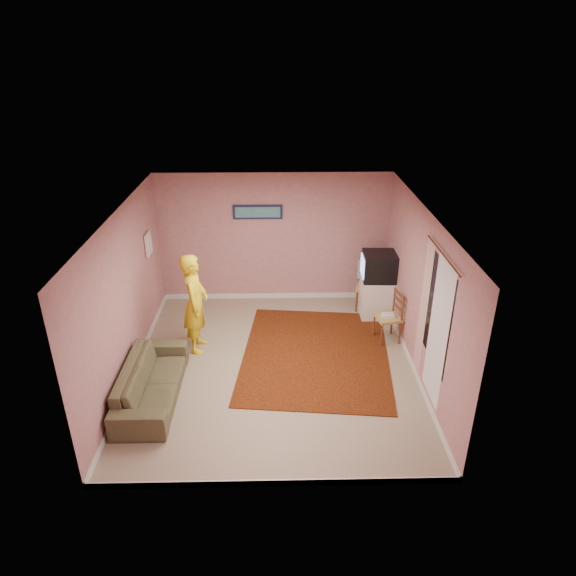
{
  "coord_description": "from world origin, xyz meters",
  "views": [
    {
      "loc": [
        0.07,
        -6.98,
        4.8
      ],
      "look_at": [
        0.24,
        0.6,
        1.13
      ],
      "focal_mm": 32.0,
      "sensor_mm": 36.0,
      "label": 1
    }
  ],
  "objects_px": {
    "chair_a": "(368,282)",
    "person": "(195,303)",
    "tv_cabinet": "(376,297)",
    "crt_tv": "(379,266)",
    "chair_b": "(388,312)",
    "sofa": "(151,381)"
  },
  "relations": [
    {
      "from": "sofa",
      "to": "chair_a",
      "type": "bearing_deg",
      "value": -52.83
    },
    {
      "from": "chair_b",
      "to": "person",
      "type": "xyz_separation_m",
      "value": [
        -3.29,
        -0.2,
        0.31
      ]
    },
    {
      "from": "chair_b",
      "to": "person",
      "type": "bearing_deg",
      "value": -97.76
    },
    {
      "from": "crt_tv",
      "to": "chair_a",
      "type": "height_order",
      "value": "crt_tv"
    },
    {
      "from": "tv_cabinet",
      "to": "chair_b",
      "type": "distance_m",
      "value": 0.92
    },
    {
      "from": "chair_b",
      "to": "person",
      "type": "relative_size",
      "value": 0.29
    },
    {
      "from": "person",
      "to": "chair_a",
      "type": "bearing_deg",
      "value": -65.36
    },
    {
      "from": "chair_a",
      "to": "person",
      "type": "height_order",
      "value": "person"
    },
    {
      "from": "chair_a",
      "to": "chair_b",
      "type": "height_order",
      "value": "chair_a"
    },
    {
      "from": "person",
      "to": "chair_b",
      "type": "bearing_deg",
      "value": -85.74
    },
    {
      "from": "tv_cabinet",
      "to": "crt_tv",
      "type": "bearing_deg",
      "value": 178.3
    },
    {
      "from": "chair_a",
      "to": "person",
      "type": "relative_size",
      "value": 0.3
    },
    {
      "from": "sofa",
      "to": "person",
      "type": "relative_size",
      "value": 1.13
    },
    {
      "from": "chair_b",
      "to": "crt_tv",
      "type": "bearing_deg",
      "value": 171.37
    },
    {
      "from": "chair_a",
      "to": "tv_cabinet",
      "type": "bearing_deg",
      "value": -52.05
    },
    {
      "from": "crt_tv",
      "to": "person",
      "type": "distance_m",
      "value": 3.43
    },
    {
      "from": "crt_tv",
      "to": "chair_b",
      "type": "relative_size",
      "value": 1.26
    },
    {
      "from": "chair_b",
      "to": "person",
      "type": "height_order",
      "value": "person"
    },
    {
      "from": "tv_cabinet",
      "to": "sofa",
      "type": "distance_m",
      "value": 4.49
    },
    {
      "from": "tv_cabinet",
      "to": "chair_b",
      "type": "relative_size",
      "value": 1.53
    },
    {
      "from": "crt_tv",
      "to": "sofa",
      "type": "bearing_deg",
      "value": -145.0
    },
    {
      "from": "sofa",
      "to": "person",
      "type": "xyz_separation_m",
      "value": [
        0.5,
        1.35,
        0.58
      ]
    }
  ]
}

